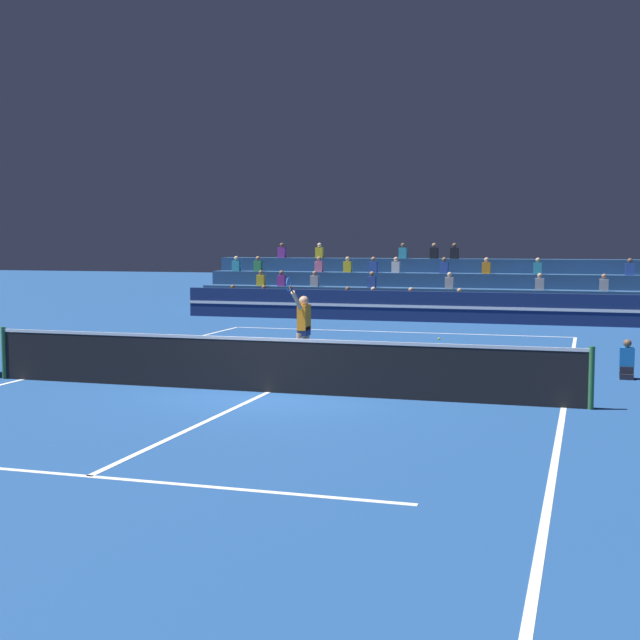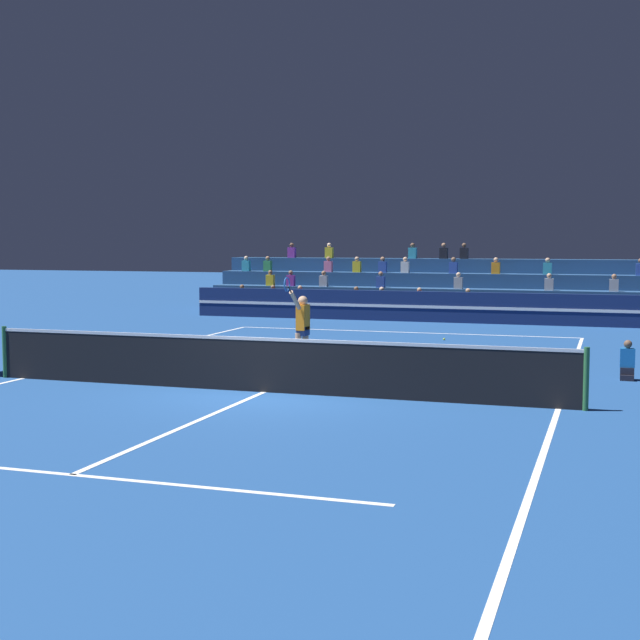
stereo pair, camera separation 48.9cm
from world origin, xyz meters
The scene contains 8 objects.
ground_plane centered at (0.00, 0.00, 0.00)m, with size 120.00×120.00×0.00m, color navy.
court_lines centered at (0.00, 0.00, 0.00)m, with size 11.10×23.90×0.01m.
tennis_net centered at (0.00, 0.00, 0.54)m, with size 12.00×0.10×1.10m.
sponsor_banner_wall centered at (0.00, 15.77, 0.55)m, with size 18.00×0.26×1.10m.
bleacher_stand centered at (-0.01, 18.94, 0.83)m, with size 18.58×3.80×2.83m.
ball_kid_courtside centered at (6.67, 3.79, 0.33)m, with size 0.30×0.36×0.84m.
tennis_player centered at (-0.11, 2.53, 0.98)m, with size 0.35×1.41×2.22m.
tennis_ball centered at (1.66, 10.04, 0.03)m, with size 0.07×0.07×0.07m, color #C6DB33.
Camera 1 is at (5.89, -15.93, 2.91)m, focal length 50.00 mm.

